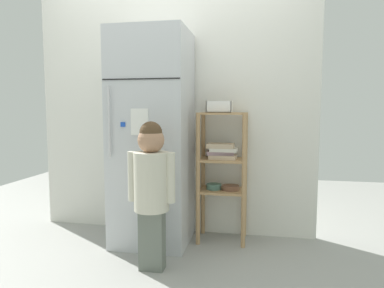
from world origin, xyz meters
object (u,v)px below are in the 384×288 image
at_px(fruit_bin, 221,108).
at_px(refrigerator, 152,139).
at_px(child_standing, 152,181).
at_px(pantry_shelf_unit, 222,164).

bearing_deg(fruit_bin, refrigerator, -164.64).
xyz_separation_m(child_standing, fruit_bin, (0.41, 0.67, 0.51)).
relative_size(pantry_shelf_unit, fruit_bin, 5.26).
xyz_separation_m(pantry_shelf_unit, fruit_bin, (-0.02, 0.02, 0.48)).
distance_m(child_standing, pantry_shelf_unit, 0.77).
bearing_deg(child_standing, fruit_bin, 58.35).
relative_size(child_standing, fruit_bin, 4.99).
height_order(refrigerator, child_standing, refrigerator).
bearing_deg(fruit_bin, child_standing, -121.65).
bearing_deg(child_standing, pantry_shelf_unit, 56.26).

